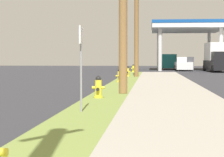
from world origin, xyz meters
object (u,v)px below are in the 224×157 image
(fire_hydrant_fourth, at_px, (128,72))
(fire_hydrant_fifth, at_px, (133,69))
(utility_pole_background, at_px, (137,8))
(fire_hydrant_second, at_px, (98,88))
(truck_teal_on_apron, at_px, (169,62))
(street_sign_post, at_px, (81,51))
(car_white_by_near_pump, at_px, (183,65))
(truck_black_at_forecourt, at_px, (217,58))
(fire_hydrant_third, at_px, (119,76))

(fire_hydrant_fourth, relative_size, fire_hydrant_fifth, 1.00)
(fire_hydrant_fifth, xyz_separation_m, utility_pole_background, (0.66, -10.84, 4.57))
(fire_hydrant_second, distance_m, truck_teal_on_apron, 42.74)
(utility_pole_background, height_order, street_sign_post, utility_pole_background)
(utility_pole_background, distance_m, car_white_by_near_pump, 20.60)
(fire_hydrant_fourth, height_order, car_white_by_near_pump, car_white_by_near_pump)
(utility_pole_background, bearing_deg, fire_hydrant_fifth, 93.48)
(fire_hydrant_fifth, bearing_deg, car_white_by_near_pump, 58.00)
(street_sign_post, bearing_deg, fire_hydrant_second, 90.41)
(utility_pole_background, distance_m, truck_black_at_forecourt, 18.15)
(street_sign_post, height_order, car_white_by_near_pump, street_sign_post)
(fire_hydrant_third, height_order, fire_hydrant_fifth, same)
(fire_hydrant_third, relative_size, street_sign_post, 0.35)
(car_white_by_near_pump, bearing_deg, truck_black_at_forecourt, -48.47)
(fire_hydrant_third, xyz_separation_m, fire_hydrant_fifth, (0.04, 17.81, 0.00))
(fire_hydrant_fourth, relative_size, truck_black_at_forecourt, 0.12)
(truck_black_at_forecourt, bearing_deg, fire_hydrant_second, -105.19)
(car_white_by_near_pump, distance_m, truck_black_at_forecourt, 5.00)
(truck_black_at_forecourt, bearing_deg, fire_hydrant_third, -111.00)
(truck_black_at_forecourt, bearing_deg, fire_hydrant_fifth, -150.06)
(fire_hydrant_third, bearing_deg, car_white_by_near_pump, 78.31)
(fire_hydrant_second, bearing_deg, truck_teal_on_apron, 84.41)
(fire_hydrant_second, relative_size, truck_teal_on_apron, 0.14)
(fire_hydrant_third, distance_m, truck_teal_on_apron, 33.28)
(fire_hydrant_third, bearing_deg, street_sign_post, -89.96)
(street_sign_post, distance_m, car_white_by_near_pump, 40.14)
(truck_black_at_forecourt, distance_m, truck_teal_on_apron, 11.20)
(fire_hydrant_fourth, distance_m, fire_hydrant_fifth, 10.04)
(fire_hydrant_fifth, distance_m, car_white_by_near_pump, 10.29)
(fire_hydrant_second, bearing_deg, car_white_by_near_pump, 81.31)
(fire_hydrant_fourth, bearing_deg, fire_hydrant_third, -90.25)
(fire_hydrant_fourth, distance_m, utility_pole_background, 4.68)
(fire_hydrant_fifth, relative_size, car_white_by_near_pump, 0.17)
(fire_hydrant_fifth, distance_m, utility_pole_background, 11.78)
(fire_hydrant_second, bearing_deg, street_sign_post, -89.59)
(fire_hydrant_fifth, relative_size, utility_pole_background, 0.08)
(truck_teal_on_apron, bearing_deg, fire_hydrant_fifth, -105.10)
(fire_hydrant_third, distance_m, fire_hydrant_fifth, 17.81)
(fire_hydrant_second, height_order, street_sign_post, street_sign_post)
(truck_black_at_forecourt, xyz_separation_m, truck_teal_on_apron, (-4.62, 10.18, -0.57))
(fire_hydrant_second, height_order, fire_hydrant_third, same)
(utility_pole_background, distance_m, truck_teal_on_apron, 26.59)
(fire_hydrant_second, distance_m, fire_hydrant_fourth, 17.29)
(fire_hydrant_fifth, bearing_deg, truck_teal_on_apron, 74.90)
(fire_hydrant_second, distance_m, car_white_by_near_pump, 36.47)
(fire_hydrant_third, xyz_separation_m, truck_black_at_forecourt, (8.77, 22.84, 1.04))
(fire_hydrant_fourth, height_order, truck_black_at_forecourt, truck_black_at_forecourt)
(car_white_by_near_pump, bearing_deg, fire_hydrant_second, -98.69)
(utility_pole_background, bearing_deg, fire_hydrant_second, -92.49)
(street_sign_post, bearing_deg, fire_hydrant_third, 90.04)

